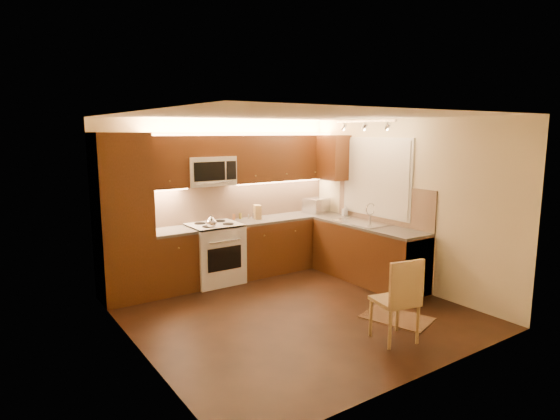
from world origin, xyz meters
TOP-DOWN VIEW (x-y plane):
  - floor at (0.00, 0.00)m, footprint 4.00×4.00m
  - ceiling at (0.00, 0.00)m, footprint 4.00×4.00m
  - wall_back at (0.00, 2.00)m, footprint 4.00×0.01m
  - wall_front at (0.00, -2.00)m, footprint 4.00×0.01m
  - wall_left at (-2.00, 0.00)m, footprint 0.01×4.00m
  - wall_right at (2.00, 0.00)m, footprint 0.01×4.00m
  - pantry at (-1.65, 1.70)m, footprint 0.70×0.60m
  - base_cab_back_left at (-0.99, 1.70)m, footprint 0.62×0.60m
  - counter_back_left at (-0.99, 1.70)m, footprint 0.62×0.60m
  - base_cab_back_right at (1.04, 1.70)m, footprint 1.92×0.60m
  - counter_back_right at (1.04, 1.70)m, footprint 1.92×0.60m
  - base_cab_right at (1.70, 0.40)m, footprint 0.60×2.00m
  - counter_right at (1.70, 0.40)m, footprint 0.60×2.00m
  - dishwasher at (1.70, -0.30)m, footprint 0.58×0.60m
  - backsplash_back at (0.35, 1.99)m, footprint 3.30×0.02m
  - backsplash_right at (1.99, 0.40)m, footprint 0.02×2.00m
  - upper_cab_back_left at (-0.99, 1.82)m, footprint 0.62×0.35m
  - upper_cab_back_right at (1.04, 1.82)m, footprint 1.92×0.35m
  - upper_cab_bridge at (-0.30, 1.82)m, footprint 0.76×0.35m
  - upper_cab_right_corner at (1.82, 1.40)m, footprint 0.35×0.50m
  - stove at (-0.30, 1.68)m, footprint 0.76×0.65m
  - microwave at (-0.30, 1.81)m, footprint 0.76×0.38m
  - window_frame at (1.99, 0.55)m, footprint 0.03×1.44m
  - window_blinds at (1.97, 0.55)m, footprint 0.02×1.36m
  - sink at (1.70, 0.55)m, footprint 0.52×0.86m
  - faucet at (1.88, 0.55)m, footprint 0.20×0.04m
  - track_light_bar at (1.55, 0.40)m, footprint 0.04×1.20m
  - kettle at (-0.45, 1.46)m, footprint 0.21×0.21m
  - toaster_oven at (1.70, 1.70)m, footprint 0.48×0.41m
  - knife_block at (0.52, 1.76)m, footprint 0.15×0.19m
  - spice_jar_a at (0.49, 1.82)m, footprint 0.05×0.05m
  - spice_jar_b at (0.29, 1.91)m, footprint 0.05×0.05m
  - spice_jar_c at (0.41, 1.84)m, footprint 0.06×0.06m
  - spice_jar_d at (0.16, 1.89)m, footprint 0.05×0.05m
  - soap_bottle at (1.90, 1.17)m, footprint 0.10×0.10m
  - rug at (0.93, -0.90)m, footprint 0.77×0.94m
  - dining_chair at (0.44, -1.29)m, footprint 0.50×0.50m

SIDE VIEW (x-z plane):
  - floor at x=0.00m, z-range -0.01..0.01m
  - rug at x=0.93m, z-range 0.00..0.01m
  - base_cab_back_left at x=-0.99m, z-range 0.00..0.86m
  - base_cab_back_right at x=1.04m, z-range 0.00..0.86m
  - base_cab_right at x=1.70m, z-range 0.00..0.86m
  - dishwasher at x=1.70m, z-range 0.01..0.85m
  - stove at x=-0.30m, z-range 0.00..0.92m
  - dining_chair at x=0.44m, z-range 0.00..0.96m
  - counter_back_left at x=-0.99m, z-range 0.86..0.90m
  - counter_back_right at x=1.04m, z-range 0.86..0.90m
  - counter_right at x=1.70m, z-range 0.86..0.90m
  - spice_jar_c at x=0.41m, z-range 0.90..0.98m
  - spice_jar_a at x=0.49m, z-range 0.90..0.99m
  - spice_jar_d at x=0.16m, z-range 0.90..0.99m
  - spice_jar_b at x=0.29m, z-range 0.90..1.00m
  - sink at x=1.70m, z-range 0.90..1.05m
  - soap_bottle at x=1.90m, z-range 0.90..1.08m
  - knife_block at x=0.52m, z-range 0.90..1.13m
  - kettle at x=-0.45m, z-range 0.92..1.11m
  - toaster_oven at x=1.70m, z-range 0.90..1.15m
  - faucet at x=1.88m, z-range 0.90..1.20m
  - pantry at x=-1.65m, z-range 0.00..2.30m
  - backsplash_back at x=0.35m, z-range 0.90..1.50m
  - backsplash_right at x=1.99m, z-range 0.90..1.50m
  - wall_back at x=0.00m, z-range 0.00..2.50m
  - wall_front at x=0.00m, z-range 0.00..2.50m
  - wall_left at x=-2.00m, z-range 0.00..2.50m
  - wall_right at x=2.00m, z-range 0.00..2.50m
  - window_frame at x=1.99m, z-range 0.98..2.22m
  - window_blinds at x=1.97m, z-range 1.02..2.18m
  - microwave at x=-0.30m, z-range 1.50..1.94m
  - upper_cab_back_left at x=-0.99m, z-range 1.50..2.25m
  - upper_cab_back_right at x=1.04m, z-range 1.50..2.25m
  - upper_cab_right_corner at x=1.82m, z-range 1.50..2.25m
  - upper_cab_bridge at x=-0.30m, z-range 1.94..2.25m
  - track_light_bar at x=1.55m, z-range 2.44..2.48m
  - ceiling at x=0.00m, z-range 2.50..2.50m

